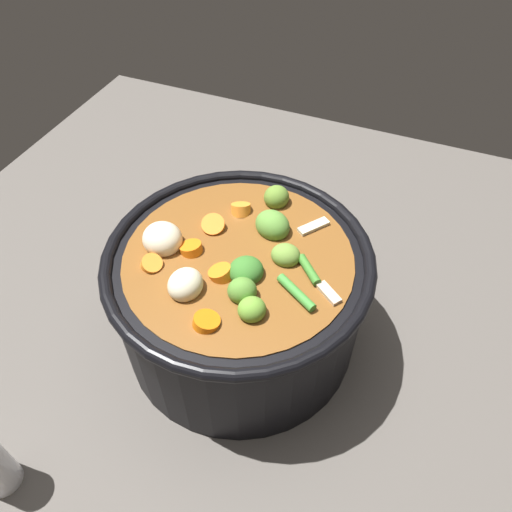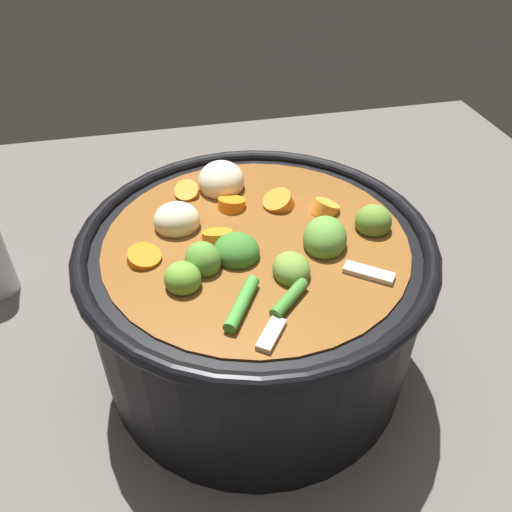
# 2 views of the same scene
# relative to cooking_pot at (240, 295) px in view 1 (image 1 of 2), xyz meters

# --- Properties ---
(ground_plane) EXTENTS (1.10, 1.10, 0.00)m
(ground_plane) POSITION_rel_cooking_pot_xyz_m (0.00, -0.00, -0.08)
(ground_plane) COLOR #514C47
(cooking_pot) EXTENTS (0.31, 0.31, 0.18)m
(cooking_pot) POSITION_rel_cooking_pot_xyz_m (0.00, 0.00, 0.00)
(cooking_pot) COLOR black
(cooking_pot) RESTS_ON ground_plane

